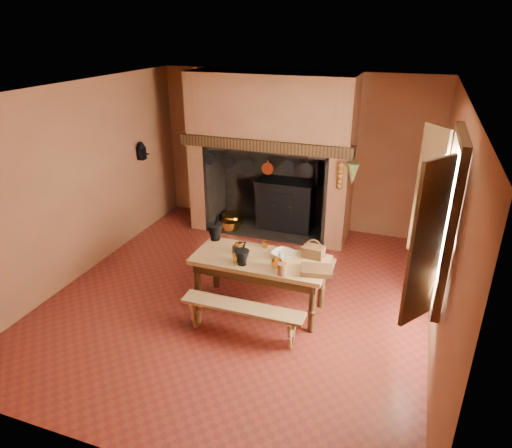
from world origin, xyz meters
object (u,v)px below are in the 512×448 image
(iron_range, at_px, (286,204))
(wicker_basket, at_px, (313,251))
(work_table, at_px, (260,266))
(mixing_bowl, at_px, (284,254))
(bench_front, at_px, (242,313))
(coffee_grinder, at_px, (239,248))

(iron_range, height_order, wicker_basket, iron_range)
(work_table, bearing_deg, wicker_basket, 21.95)
(iron_range, relative_size, mixing_bowl, 5.36)
(bench_front, relative_size, coffee_grinder, 8.21)
(coffee_grinder, distance_m, wicker_basket, 0.97)
(iron_range, relative_size, work_table, 0.92)
(work_table, height_order, wicker_basket, wicker_basket)
(work_table, xyz_separation_m, bench_front, (0.00, -0.65, -0.31))
(bench_front, xyz_separation_m, coffee_grinder, (-0.31, 0.68, 0.50))
(iron_range, xyz_separation_m, mixing_bowl, (0.67, -2.48, 0.30))
(iron_range, relative_size, bench_front, 1.05)
(iron_range, bearing_deg, wicker_basket, -66.35)
(iron_range, distance_m, wicker_basket, 2.59)
(iron_range, bearing_deg, mixing_bowl, -74.92)
(bench_front, bearing_deg, wicker_basket, 54.75)
(work_table, height_order, bench_front, work_table)
(coffee_grinder, xyz_separation_m, mixing_bowl, (0.59, 0.09, -0.03))
(bench_front, height_order, coffee_grinder, coffee_grinder)
(wicker_basket, bearing_deg, work_table, -152.86)
(iron_range, distance_m, mixing_bowl, 2.59)
(wicker_basket, bearing_deg, coffee_grinder, -161.49)
(mixing_bowl, bearing_deg, bench_front, -109.85)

